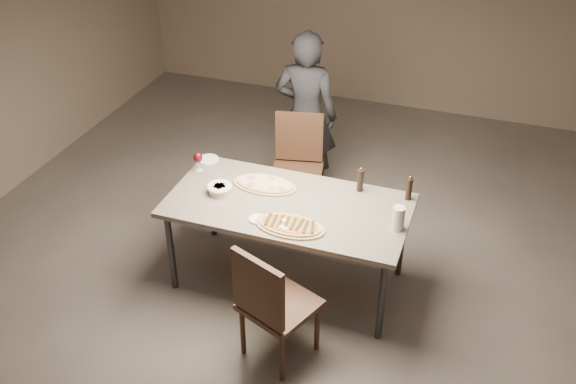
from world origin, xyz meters
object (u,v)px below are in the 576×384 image
(zucchini_pizza, at_px, (290,226))
(chair_far, at_px, (298,161))
(dining_table, at_px, (288,210))
(chair_near, at_px, (271,302))
(ham_pizza, at_px, (265,184))
(bread_basket, at_px, (219,188))
(diner, at_px, (306,115))
(pepper_mill_left, at_px, (360,180))
(carafe, at_px, (398,218))

(zucchini_pizza, relative_size, chair_far, 0.54)
(dining_table, distance_m, zucchini_pizza, 0.31)
(zucchini_pizza, bearing_deg, chair_near, -92.90)
(ham_pizza, distance_m, bread_basket, 0.35)
(chair_far, bearing_deg, zucchini_pizza, 93.96)
(chair_far, bearing_deg, dining_table, 92.22)
(ham_pizza, height_order, diner, diner)
(zucchini_pizza, xyz_separation_m, chair_near, (0.05, -0.53, -0.24))
(chair_near, bearing_deg, diner, 124.14)
(bread_basket, bearing_deg, chair_far, 74.00)
(chair_near, xyz_separation_m, diner, (-0.45, 2.14, 0.27))
(chair_far, distance_m, diner, 0.46)
(pepper_mill_left, height_order, carafe, pepper_mill_left)
(ham_pizza, xyz_separation_m, pepper_mill_left, (0.71, 0.18, 0.08))
(pepper_mill_left, xyz_separation_m, chair_near, (-0.30, -1.15, -0.32))
(chair_near, distance_m, chair_far, 1.83)
(ham_pizza, distance_m, carafe, 1.10)
(pepper_mill_left, bearing_deg, dining_table, -143.27)
(bread_basket, relative_size, diner, 0.12)
(zucchini_pizza, height_order, chair_near, chair_near)
(zucchini_pizza, height_order, pepper_mill_left, pepper_mill_left)
(pepper_mill_left, bearing_deg, ham_pizza, -165.84)
(diner, bearing_deg, carafe, 126.57)
(pepper_mill_left, xyz_separation_m, carafe, (0.37, -0.39, -0.01))
(chair_far, bearing_deg, chair_near, 90.87)
(chair_far, relative_size, diner, 0.59)
(chair_near, bearing_deg, pepper_mill_left, 97.69)
(bread_basket, bearing_deg, dining_table, 3.97)
(pepper_mill_left, bearing_deg, chair_far, 138.44)
(zucchini_pizza, height_order, carafe, carafe)
(pepper_mill_left, xyz_separation_m, diner, (-0.75, 0.99, -0.05))
(carafe, bearing_deg, chair_near, -131.11)
(chair_far, bearing_deg, diner, -95.25)
(pepper_mill_left, relative_size, carafe, 1.13)
(pepper_mill_left, bearing_deg, zucchini_pizza, -119.15)
(zucchini_pizza, distance_m, ham_pizza, 0.57)
(dining_table, height_order, carafe, carafe)
(bread_basket, distance_m, chair_far, 1.08)
(dining_table, height_order, pepper_mill_left, pepper_mill_left)
(dining_table, relative_size, zucchini_pizza, 3.55)
(ham_pizza, xyz_separation_m, chair_near, (0.41, -0.97, -0.24))
(zucchini_pizza, relative_size, ham_pizza, 0.99)
(diner, bearing_deg, ham_pizza, 89.70)
(bread_basket, height_order, chair_far, chair_far)
(chair_near, bearing_deg, bread_basket, 154.36)
(diner, bearing_deg, zucchini_pizza, 101.60)
(diner, bearing_deg, dining_table, 99.88)
(dining_table, relative_size, carafe, 9.92)
(carafe, distance_m, chair_near, 1.06)
(ham_pizza, relative_size, chair_far, 0.54)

